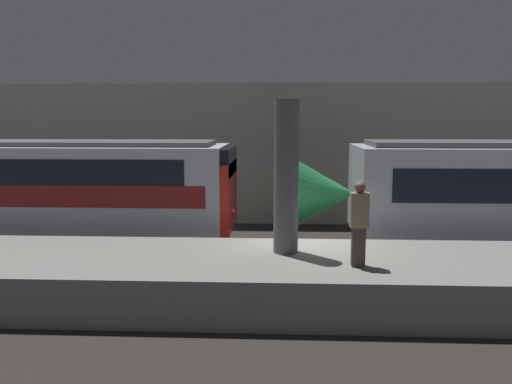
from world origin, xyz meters
name	(u,v)px	position (x,y,z in m)	size (l,w,h in m)	color
ground_plane	(303,277)	(0.00, 0.00, 0.00)	(120.00, 120.00, 0.00)	#282623
platform	(307,280)	(0.00, -1.77, 0.52)	(40.00, 3.53, 1.03)	slate
station_rear_barrier	(296,155)	(0.00, 6.62, 2.72)	(50.00, 0.15, 5.44)	#9E998E
support_pillar_near	(286,177)	(-0.48, -1.31, 2.80)	(0.57, 0.57, 3.54)	#56565B
person_waiting	(359,221)	(1.04, -2.34, 2.00)	(0.38, 0.24, 1.82)	#473D33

